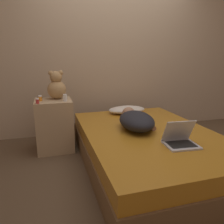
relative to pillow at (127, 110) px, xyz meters
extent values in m
plane|color=brown|center=(-0.04, -0.82, -0.45)|extent=(12.00, 12.00, 0.00)
cube|color=tan|center=(-0.04, 0.51, 0.85)|extent=(8.00, 0.06, 2.60)
cube|color=brown|center=(-0.04, -0.82, -0.33)|extent=(1.42, 2.09, 0.24)
cube|color=#B2721E|center=(-0.04, -0.82, -0.13)|extent=(1.39, 2.05, 0.16)
cube|color=tan|center=(-1.04, -0.09, -0.12)|extent=(0.46, 0.45, 0.67)
ellipsoid|color=beige|center=(0.00, 0.00, 0.00)|extent=(0.55, 0.31, 0.10)
ellipsoid|color=black|center=(-0.15, -0.72, 0.05)|extent=(0.45, 0.63, 0.20)
sphere|color=#A87556|center=(-0.10, -0.35, 0.03)|extent=(0.17, 0.17, 0.17)
cylinder|color=#A87556|center=(0.03, -0.71, -0.02)|extent=(0.09, 0.27, 0.06)
cube|color=silver|center=(0.06, -1.29, -0.04)|extent=(0.32, 0.27, 0.02)
cube|color=black|center=(0.06, -1.29, -0.03)|extent=(0.26, 0.20, 0.00)
cube|color=silver|center=(0.07, -1.22, 0.07)|extent=(0.30, 0.15, 0.22)
cube|color=black|center=(0.07, -1.22, 0.07)|extent=(0.27, 0.13, 0.19)
sphere|color=tan|center=(-0.98, -0.01, 0.34)|extent=(0.24, 0.24, 0.24)
sphere|color=tan|center=(-0.98, -0.01, 0.50)|extent=(0.16, 0.16, 0.16)
sphere|color=tan|center=(-1.04, -0.01, 0.55)|extent=(0.06, 0.06, 0.06)
sphere|color=tan|center=(-0.92, -0.01, 0.55)|extent=(0.06, 0.06, 0.06)
cylinder|color=white|center=(-0.90, -0.20, 0.25)|extent=(0.06, 0.06, 0.07)
cylinder|color=white|center=(-0.90, -0.20, 0.29)|extent=(0.05, 0.05, 0.02)
cylinder|color=orange|center=(-1.19, -0.11, 0.25)|extent=(0.05, 0.05, 0.05)
cylinder|color=white|center=(-1.19, -0.11, 0.28)|extent=(0.04, 0.04, 0.02)
cylinder|color=#B72D2D|center=(-1.22, -0.26, 0.24)|extent=(0.04, 0.04, 0.05)
cylinder|color=white|center=(-1.22, -0.26, 0.28)|extent=(0.04, 0.04, 0.01)
camera|label=1|loc=(-1.09, -2.92, 0.75)|focal=35.00mm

